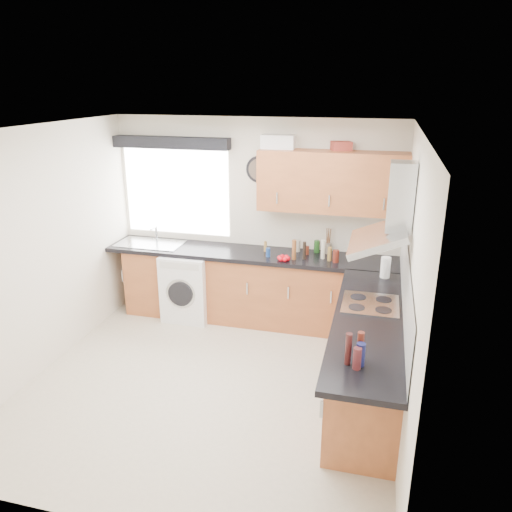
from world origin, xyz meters
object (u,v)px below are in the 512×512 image
(upper_cabinets, at_px, (332,182))
(washing_machine, at_px, (189,285))
(extractor_hood, at_px, (389,217))
(oven, at_px, (367,350))

(upper_cabinets, bearing_deg, washing_machine, -172.56)
(extractor_hood, bearing_deg, washing_machine, 155.14)
(oven, height_order, extractor_hood, extractor_hood)
(oven, xyz_separation_m, washing_machine, (-2.27, 1.10, 0.01))
(oven, bearing_deg, extractor_hood, -0.00)
(extractor_hood, distance_m, upper_cabinets, 1.48)
(extractor_hood, bearing_deg, oven, 180.00)
(extractor_hood, relative_size, washing_machine, 0.91)
(extractor_hood, relative_size, upper_cabinets, 0.46)
(washing_machine, bearing_deg, extractor_hood, -24.70)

